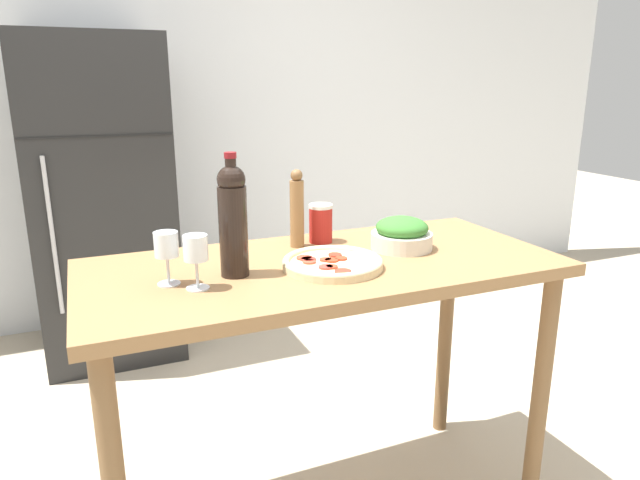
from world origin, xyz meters
The scene contains 10 objects.
wall_back centered at (0.00, 2.06, 1.30)m, with size 6.40×0.08×2.60m.
refrigerator centered at (-0.57, 1.66, 0.83)m, with size 0.68×0.74×1.66m.
prep_counter centered at (0.00, 0.00, 0.79)m, with size 1.44×0.65×0.91m.
wine_bottle centered at (-0.28, -0.02, 1.08)m, with size 0.08×0.08×0.35m.
wine_glass_near centered at (-0.40, -0.08, 1.02)m, with size 0.06×0.06×0.15m.
wine_glass_far centered at (-0.47, -0.02, 1.02)m, with size 0.06×0.06×0.15m.
pepper_mill centered at (-0.02, 0.19, 1.04)m, with size 0.05×0.05×0.26m.
salad_bowl centered at (0.29, 0.03, 0.96)m, with size 0.20×0.20×0.11m.
homemade_pizza centered at (0.00, -0.06, 0.93)m, with size 0.30×0.30×0.03m.
salt_canister centered at (0.08, 0.21, 0.98)m, with size 0.08×0.08×0.13m.
Camera 1 is at (-0.65, -1.52, 1.44)m, focal length 32.00 mm.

